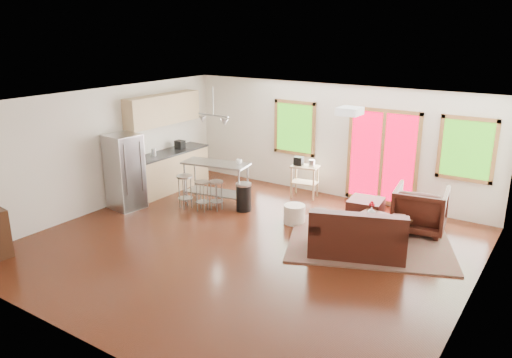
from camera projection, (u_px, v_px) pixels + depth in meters
The scene contains 27 objects.
floor at pixel (247, 247), 9.07m from camera, with size 7.50×7.00×0.02m, color #32140A.
ceiling at pixel (246, 103), 8.30m from camera, with size 7.50×7.00×0.02m, color white.
back_wall at pixel (333, 141), 11.47m from camera, with size 7.50×0.02×2.60m, color silver.
left_wall at pixel (102, 149), 10.67m from camera, with size 0.02×7.00×2.60m, color silver.
right_wall at pixel (476, 223), 6.69m from camera, with size 0.02×7.00×2.60m, color silver.
front_wall at pixel (77, 250), 5.89m from camera, with size 7.50×0.02×2.60m, color silver.
window_left at pixel (294, 128), 11.91m from camera, with size 1.10×0.05×1.30m.
french_doors at pixel (382, 157), 10.86m from camera, with size 1.60×0.05×2.10m.
window_right at pixel (467, 149), 9.84m from camera, with size 1.10×0.05×1.30m.
rug at pixel (369, 242), 9.21m from camera, with size 2.91×2.24×0.03m, color #525D3E.
loveseat at pixel (357, 236), 8.64m from camera, with size 1.84×1.44×0.87m.
coffee_table at pixel (382, 220), 9.39m from camera, with size 1.02×0.69×0.38m.
armchair at pixel (420, 207), 9.59m from camera, with size 0.96×0.89×0.98m, color black.
ottoman at pixel (365, 209), 10.24m from camera, with size 0.66×0.66×0.44m, color black.
pouf at pixel (294, 214), 10.08m from camera, with size 0.44×0.44×0.38m, color beige.
vase at pixel (371, 210), 9.39m from camera, with size 0.21×0.22×0.28m.
cabinets at pixel (168, 152), 11.99m from camera, with size 0.64×2.24×2.30m.
refrigerator at pixel (125, 172), 10.76m from camera, with size 0.73×0.71×1.64m.
island at pixel (216, 175), 11.10m from camera, with size 1.56×0.85×0.94m.
cup at pixel (239, 161), 10.85m from camera, with size 0.13×0.11×0.13m, color white.
bar_stool_a at pixel (185, 184), 10.82m from camera, with size 0.44×0.44×0.74m.
bar_stool_b at pixel (202, 189), 10.67m from camera, with size 0.37×0.37×0.66m.
bar_stool_c at pixel (216, 189), 10.71m from camera, with size 0.32×0.32×0.65m.
trash_can at pixel (244, 197), 10.73m from camera, with size 0.44×0.44×0.62m.
kitchen_cart at pixel (304, 170), 11.50m from camera, with size 0.68×0.50×0.95m.
ceiling_flush at pixel (350, 111), 7.95m from camera, with size 0.35×0.35×0.12m, color white.
pendant_light at pixel (213, 120), 10.71m from camera, with size 0.80×0.18×0.79m.
Camera 1 is at (4.74, -6.82, 3.83)m, focal length 35.00 mm.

